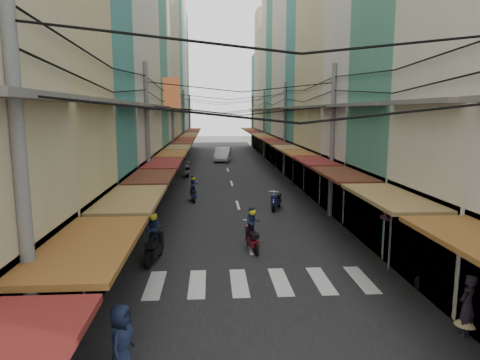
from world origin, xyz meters
name	(u,v)px	position (x,y,z in m)	size (l,w,h in m)	color
ground	(246,233)	(0.00, 0.00, 0.00)	(160.00, 160.00, 0.00)	slate
road	(229,173)	(0.00, 20.00, 0.01)	(10.00, 80.00, 0.02)	black
sidewalk_left	(159,173)	(-6.50, 20.00, 0.03)	(3.00, 80.00, 0.06)	slate
sidewalk_right	(297,172)	(6.50, 20.00, 0.03)	(3.00, 80.00, 0.06)	slate
crosswalk	(260,282)	(0.00, -6.00, 0.03)	(7.55, 2.40, 0.01)	silver
building_row_left	(132,60)	(-7.92, 16.56, 9.78)	(7.80, 67.67, 23.70)	beige
building_row_right	(325,66)	(7.92, 16.45, 9.41)	(7.80, 68.98, 22.59)	teal
utility_poles	(231,100)	(0.00, 15.01, 6.59)	(10.20, 66.13, 8.20)	slate
white_car	(223,161)	(-0.27, 29.57, 0.00)	(5.50, 2.16, 1.94)	silver
bicycle	(395,227)	(7.50, 0.46, 0.00)	(0.67, 1.78, 1.23)	black
moving_scooters	(206,210)	(-1.90, 2.64, 0.55)	(6.46, 23.55, 1.99)	black
parked_scooters	(365,250)	(4.26, -4.22, 0.47)	(12.86, 14.15, 0.99)	black
pedestrians	(173,206)	(-3.54, 1.33, 1.04)	(11.82, 22.33, 2.24)	black
market_umbrella	(407,212)	(5.80, -4.22, 1.93)	(2.08, 2.08, 2.19)	#B2B2B7
traffic_sign	(391,210)	(4.78, -5.15, 2.23)	(0.10, 0.67, 3.04)	slate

